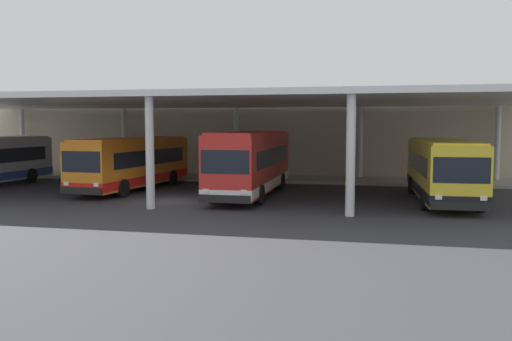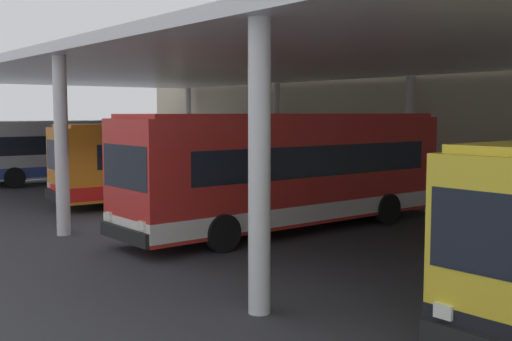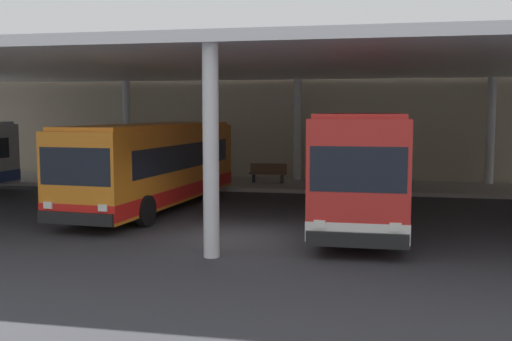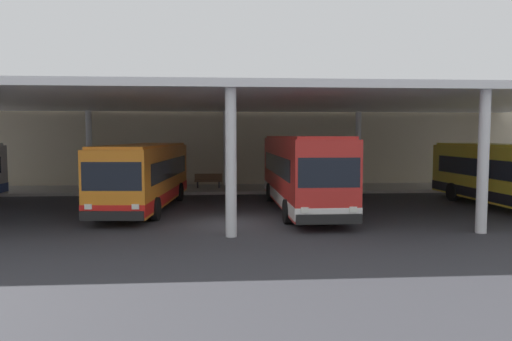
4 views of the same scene
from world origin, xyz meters
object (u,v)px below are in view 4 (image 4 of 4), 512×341
(bus_second_bay, at_px, (145,175))
(bus_far_bay, at_px, (507,175))
(bus_middle_bay, at_px, (302,172))
(bench_waiting, at_px, (208,180))
(trash_bin, at_px, (150,181))

(bus_second_bay, height_order, bus_far_bay, same)
(bus_middle_bay, xyz_separation_m, bench_waiting, (-4.74, 8.50, -1.18))
(bus_far_bay, bearing_deg, bus_middle_bay, 178.45)
(bus_far_bay, distance_m, trash_bin, 20.50)
(bus_second_bay, distance_m, bench_waiting, 8.19)
(bench_waiting, relative_size, trash_bin, 1.84)
(trash_bin, bearing_deg, bench_waiting, 3.91)
(bench_waiting, xyz_separation_m, trash_bin, (-3.74, -0.26, 0.01))
(bus_second_bay, xyz_separation_m, bus_middle_bay, (7.62, -0.89, 0.19))
(bus_middle_bay, height_order, trash_bin, bus_middle_bay)
(bus_middle_bay, distance_m, bus_far_bay, 10.15)
(bus_second_bay, bearing_deg, bus_far_bay, -3.76)
(bus_middle_bay, relative_size, bench_waiting, 6.31)
(bus_middle_bay, height_order, bench_waiting, bus_middle_bay)
(bus_middle_bay, xyz_separation_m, bus_far_bay, (10.14, -0.27, -0.19))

